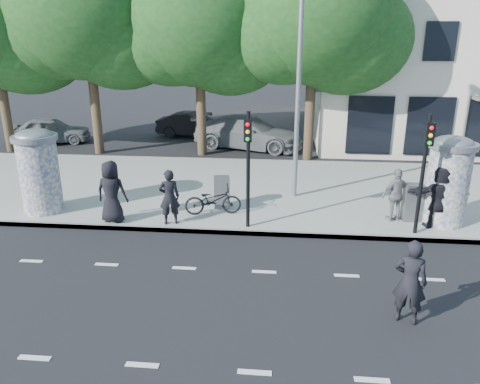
# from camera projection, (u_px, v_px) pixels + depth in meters

# --- Properties ---
(ground) EXTENTS (120.00, 120.00, 0.00)m
(ground) POSITION_uv_depth(u_px,v_px,m) (261.00, 303.00, 10.18)
(ground) COLOR black
(ground) RESTS_ON ground
(sidewalk) EXTENTS (40.00, 8.00, 0.15)m
(sidewalk) POSITION_uv_depth(u_px,v_px,m) (272.00, 190.00, 17.22)
(sidewalk) COLOR gray
(sidewalk) RESTS_ON ground
(curb) EXTENTS (40.00, 0.10, 0.16)m
(curb) POSITION_uv_depth(u_px,v_px,m) (268.00, 234.00, 13.50)
(curb) COLOR slate
(curb) RESTS_ON ground
(lane_dash_near) EXTENTS (32.00, 0.12, 0.01)m
(lane_dash_near) POSITION_uv_depth(u_px,v_px,m) (255.00, 372.00, 8.11)
(lane_dash_near) COLOR silver
(lane_dash_near) RESTS_ON ground
(lane_dash_far) EXTENTS (32.00, 0.12, 0.01)m
(lane_dash_far) POSITION_uv_depth(u_px,v_px,m) (264.00, 272.00, 11.50)
(lane_dash_far) COLOR silver
(lane_dash_far) RESTS_ON ground
(ad_column_left) EXTENTS (1.36, 1.36, 2.65)m
(ad_column_left) POSITION_uv_depth(u_px,v_px,m) (39.00, 169.00, 14.56)
(ad_column_left) COLOR beige
(ad_column_left) RESTS_ON sidewalk
(ad_column_right) EXTENTS (1.36, 1.36, 2.65)m
(ad_column_right) POSITION_uv_depth(u_px,v_px,m) (448.00, 179.00, 13.64)
(ad_column_right) COLOR beige
(ad_column_right) RESTS_ON sidewalk
(traffic_pole_near) EXTENTS (0.22, 0.31, 3.40)m
(traffic_pole_near) POSITION_uv_depth(u_px,v_px,m) (248.00, 159.00, 13.08)
(traffic_pole_near) COLOR black
(traffic_pole_near) RESTS_ON sidewalk
(traffic_pole_far) EXTENTS (0.22, 0.31, 3.40)m
(traffic_pole_far) POSITION_uv_depth(u_px,v_px,m) (425.00, 163.00, 12.65)
(traffic_pole_far) COLOR black
(traffic_pole_far) RESTS_ON sidewalk
(street_lamp) EXTENTS (0.25, 0.93, 8.00)m
(street_lamp) POSITION_uv_depth(u_px,v_px,m) (300.00, 58.00, 14.79)
(street_lamp) COLOR slate
(street_lamp) RESTS_ON sidewalk
(tree_mid_left) EXTENTS (7.20, 7.20, 9.57)m
(tree_mid_left) POSITION_uv_depth(u_px,v_px,m) (86.00, 10.00, 20.59)
(tree_mid_left) COLOR #38281C
(tree_mid_left) RESTS_ON ground
(tree_near_left) EXTENTS (6.80, 6.80, 8.97)m
(tree_near_left) POSITION_uv_depth(u_px,v_px,m) (199.00, 20.00, 20.47)
(tree_near_left) COLOR #38281C
(tree_near_left) RESTS_ON ground
(tree_center) EXTENTS (7.00, 7.00, 9.30)m
(tree_center) POSITION_uv_depth(u_px,v_px,m) (315.00, 13.00, 19.56)
(tree_center) COLOR #38281C
(tree_center) RESTS_ON ground
(ped_a) EXTENTS (0.96, 0.66, 1.89)m
(ped_a) POSITION_uv_depth(u_px,v_px,m) (112.00, 192.00, 13.87)
(ped_a) COLOR black
(ped_a) RESTS_ON sidewalk
(ped_b) EXTENTS (0.70, 0.57, 1.68)m
(ped_b) POSITION_uv_depth(u_px,v_px,m) (169.00, 197.00, 13.75)
(ped_b) COLOR black
(ped_b) RESTS_ON sidewalk
(ped_e) EXTENTS (1.09, 0.85, 1.64)m
(ped_e) POSITION_uv_depth(u_px,v_px,m) (396.00, 195.00, 13.98)
(ped_e) COLOR slate
(ped_e) RESTS_ON sidewalk
(ped_f) EXTENTS (1.76, 0.64, 1.89)m
(ped_f) POSITION_uv_depth(u_px,v_px,m) (440.00, 196.00, 13.47)
(ped_f) COLOR black
(ped_f) RESTS_ON sidewalk
(man_road) EXTENTS (0.76, 0.62, 1.81)m
(man_road) POSITION_uv_depth(u_px,v_px,m) (410.00, 282.00, 9.27)
(man_road) COLOR black
(man_road) RESTS_ON ground
(bicycle) EXTENTS (0.95, 1.85, 0.93)m
(bicycle) POSITION_uv_depth(u_px,v_px,m) (213.00, 200.00, 14.59)
(bicycle) COLOR black
(bicycle) RESTS_ON sidewalk
(cabinet_left) EXTENTS (0.55, 0.44, 1.05)m
(cabinet_left) POSITION_uv_depth(u_px,v_px,m) (222.00, 192.00, 15.12)
(cabinet_left) COLOR slate
(cabinet_left) RESTS_ON sidewalk
(cabinet_right) EXTENTS (0.58, 0.44, 1.14)m
(cabinet_right) POSITION_uv_depth(u_px,v_px,m) (413.00, 202.00, 14.09)
(cabinet_right) COLOR slate
(cabinet_right) RESTS_ON sidewalk
(car_left) EXTENTS (2.49, 4.21, 1.34)m
(car_left) POSITION_uv_depth(u_px,v_px,m) (51.00, 130.00, 24.53)
(car_left) COLOR slate
(car_left) RESTS_ON ground
(car_mid) EXTENTS (1.69, 4.12, 1.33)m
(car_mid) POSITION_uv_depth(u_px,v_px,m) (194.00, 125.00, 26.09)
(car_mid) COLOR black
(car_mid) RESTS_ON ground
(car_right) EXTENTS (3.62, 5.89, 1.59)m
(car_right) POSITION_uv_depth(u_px,v_px,m) (248.00, 132.00, 23.42)
(car_right) COLOR slate
(car_right) RESTS_ON ground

